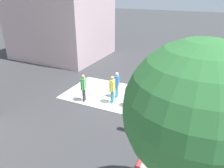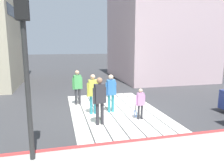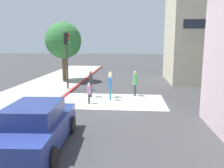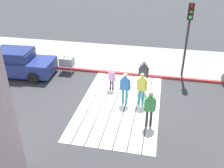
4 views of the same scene
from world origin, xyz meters
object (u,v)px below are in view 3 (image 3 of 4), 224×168
(pedestrian_adult_trailing, at_px, (135,82))
(pedestrian_child_with_racket, at_px, (89,92))
(pedestrian_adult_lead, at_px, (91,82))
(tennis_ball_cart, at_px, (42,106))
(pedestrian_teen_behind, at_px, (110,85))
(traffic_light_corner, at_px, (67,49))
(pedestrian_adult_side, at_px, (110,83))
(car_parked_near_curb, at_px, (37,127))
(street_tree, at_px, (64,41))

(pedestrian_adult_trailing, height_order, pedestrian_child_with_racket, pedestrian_adult_trailing)
(pedestrian_adult_lead, bearing_deg, tennis_ball_cart, -106.94)
(pedestrian_teen_behind, xyz_separation_m, pedestrian_child_with_racket, (-1.16, -0.87, -0.27))
(traffic_light_corner, height_order, pedestrian_child_with_racket, traffic_light_corner)
(pedestrian_adult_trailing, bearing_deg, pedestrian_adult_lead, -169.49)
(pedestrian_adult_trailing, height_order, pedestrian_adult_side, pedestrian_adult_side)
(pedestrian_teen_behind, distance_m, pedestrian_child_with_racket, 1.48)
(pedestrian_child_with_racket, bearing_deg, pedestrian_adult_trailing, 38.49)
(pedestrian_child_with_racket, bearing_deg, pedestrian_adult_side, 56.49)
(pedestrian_adult_trailing, xyz_separation_m, pedestrian_child_with_racket, (-2.71, -2.15, -0.29))
(pedestrian_teen_behind, bearing_deg, traffic_light_corner, 140.61)
(tennis_ball_cart, height_order, pedestrian_child_with_racket, pedestrian_child_with_racket)
(car_parked_near_curb, height_order, street_tree, street_tree)
(car_parked_near_curb, distance_m, traffic_light_corner, 9.96)
(traffic_light_corner, distance_m, pedestrian_adult_lead, 3.59)
(traffic_light_corner, xyz_separation_m, pedestrian_child_with_racket, (2.28, -3.71, -2.35))
(pedestrian_child_with_racket, bearing_deg, car_parked_near_curb, -96.87)
(street_tree, xyz_separation_m, pedestrian_child_with_racket, (3.51, -7.30, -2.94))
(car_parked_near_curb, bearing_deg, traffic_light_corner, 99.39)
(tennis_ball_cart, bearing_deg, pedestrian_child_with_racket, 62.54)
(traffic_light_corner, relative_size, pedestrian_adult_trailing, 2.52)
(car_parked_near_curb, height_order, pedestrian_adult_trailing, pedestrian_adult_trailing)
(pedestrian_adult_lead, height_order, pedestrian_adult_trailing, pedestrian_adult_lead)
(street_tree, xyz_separation_m, pedestrian_adult_lead, (3.34, -5.68, -2.61))
(pedestrian_adult_lead, bearing_deg, car_parked_near_curb, -94.07)
(street_tree, bearing_deg, tennis_ball_cart, -79.59)
(pedestrian_adult_lead, height_order, pedestrian_teen_behind, pedestrian_adult_lead)
(pedestrian_child_with_racket, bearing_deg, street_tree, 115.71)
(pedestrian_adult_lead, height_order, pedestrian_adult_side, pedestrian_adult_lead)
(traffic_light_corner, bearing_deg, car_parked_near_curb, -80.61)
(pedestrian_teen_behind, bearing_deg, pedestrian_adult_lead, 150.91)
(pedestrian_adult_side, height_order, pedestrian_child_with_racket, pedestrian_adult_side)
(car_parked_near_curb, xyz_separation_m, pedestrian_adult_trailing, (3.41, 8.00, 0.24))
(street_tree, distance_m, pedestrian_adult_lead, 7.09)
(traffic_light_corner, bearing_deg, tennis_ball_cart, -84.30)
(car_parked_near_curb, relative_size, traffic_light_corner, 1.03)
(car_parked_near_curb, height_order, pedestrian_child_with_racket, car_parked_near_curb)
(street_tree, distance_m, pedestrian_adult_trailing, 8.50)
(tennis_ball_cart, relative_size, pedestrian_teen_behind, 0.62)
(pedestrian_adult_lead, bearing_deg, pedestrian_teen_behind, -29.09)
(pedestrian_adult_side, bearing_deg, car_parked_near_curb, -103.49)
(traffic_light_corner, xyz_separation_m, pedestrian_teen_behind, (3.45, -2.83, -2.08))
(tennis_ball_cart, xyz_separation_m, pedestrian_teen_behind, (2.77, 3.96, 0.26))
(street_tree, bearing_deg, traffic_light_corner, -71.11)
(pedestrian_adult_trailing, xyz_separation_m, pedestrian_teen_behind, (-1.54, -1.28, -0.02))
(traffic_light_corner, height_order, pedestrian_adult_trailing, traffic_light_corner)
(pedestrian_adult_lead, bearing_deg, pedestrian_child_with_racket, -83.91)
(street_tree, relative_size, pedestrian_adult_lead, 3.05)
(street_tree, xyz_separation_m, tennis_ball_cart, (1.91, -10.39, -2.93))
(car_parked_near_curb, bearing_deg, pedestrian_adult_trailing, 66.92)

